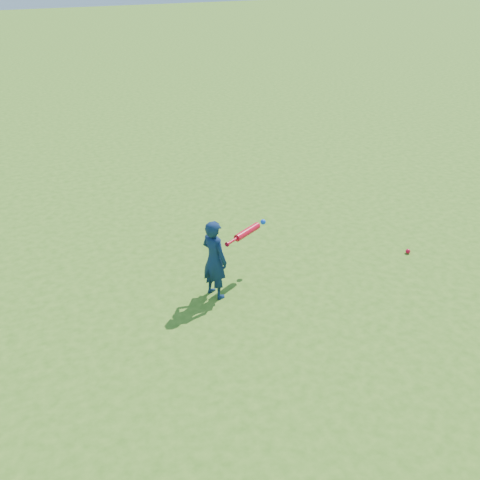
% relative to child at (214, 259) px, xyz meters
% --- Properties ---
extents(ground, '(80.00, 80.00, 0.00)m').
position_rel_child_xyz_m(ground, '(0.17, -0.33, -0.50)').
color(ground, '#3C6E1A').
rests_on(ground, ground).
extents(child, '(0.35, 0.43, 1.01)m').
position_rel_child_xyz_m(child, '(0.00, 0.00, 0.00)').
color(child, '#0E2145').
rests_on(child, ground).
extents(ground_ball_red, '(0.07, 0.07, 0.07)m').
position_rel_child_xyz_m(ground_ball_red, '(2.82, -0.22, -0.47)').
color(ground_ball_red, red).
rests_on(ground_ball_red, ground).
extents(bat_swing, '(0.72, 0.41, 0.09)m').
position_rel_child_xyz_m(bat_swing, '(0.57, 0.24, 0.14)').
color(bat_swing, red).
rests_on(bat_swing, ground).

